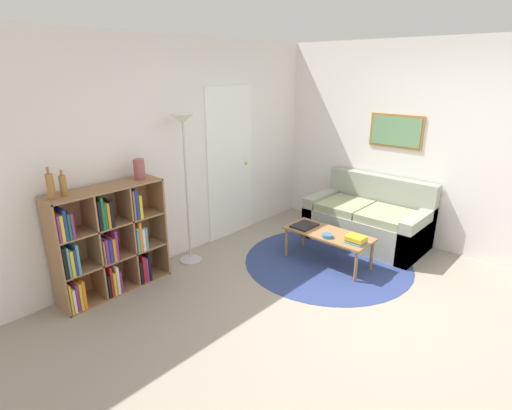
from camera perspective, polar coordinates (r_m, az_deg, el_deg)
The scene contains 14 objects.
ground_plane at distance 4.04m, azimuth 15.59°, elevation -15.50°, with size 14.00×14.00×0.00m, color gray.
wall_back at distance 5.03m, azimuth -8.87°, elevation 7.81°, with size 7.12×0.11×2.60m.
wall_right at distance 5.85m, azimuth 15.49°, elevation 9.04°, with size 0.08×5.45×2.60m.
rug at distance 5.01m, azimuth 10.16°, elevation -7.87°, with size 2.01×2.01×0.01m.
bookshelf at distance 4.37m, azimuth -20.65°, elevation -5.22°, with size 1.16×0.34×1.13m.
floor_lamp at distance 4.57m, azimuth -10.24°, elevation 8.17°, with size 0.26×0.26×1.77m.
couch at distance 5.61m, azimuth 15.80°, elevation -2.17°, with size 0.86×1.52×0.86m.
coffee_table at distance 4.84m, azimuth 10.28°, elevation -4.36°, with size 0.45×1.05×0.39m.
laptop at distance 4.97m, azimuth 6.93°, elevation -2.93°, with size 0.31×0.25×0.02m.
bowl at distance 4.68m, azimuth 10.18°, elevation -4.36°, with size 0.12×0.12×0.04m.
book_stack_on_table at distance 4.60m, azimuth 14.08°, elevation -4.81°, with size 0.17×0.21×0.08m.
bottle_left at distance 3.96m, azimuth -27.31°, elevation 2.41°, with size 0.06×0.06×0.29m.
bottle_middle at distance 4.02m, azimuth -25.85°, elevation 2.55°, with size 0.06×0.06×0.24m.
vase_on_shelf at distance 4.36m, azimuth -16.34°, elevation 4.92°, with size 0.12×0.12×0.22m.
Camera 1 is at (-3.07, -1.37, 2.24)m, focal length 28.00 mm.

